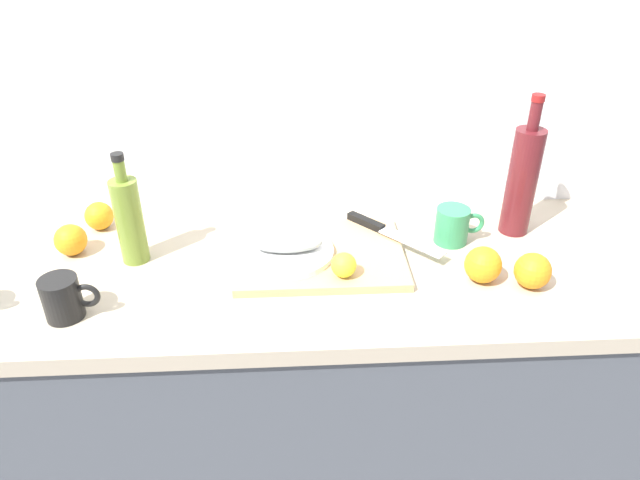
{
  "coord_description": "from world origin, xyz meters",
  "views": [
    {
      "loc": [
        0.06,
        -1.17,
        1.68
      ],
      "look_at": [
        0.13,
        0.03,
        0.95
      ],
      "focal_mm": 33.15,
      "sensor_mm": 36.0,
      "label": 1
    }
  ],
  "objects_px": {
    "lemon_0": "(344,265)",
    "coffee_mug_2": "(63,298)",
    "orange_0": "(483,265)",
    "olive_oil_bottle": "(129,219)",
    "coffee_mug_0": "(453,225)",
    "wine_bottle": "(522,180)",
    "chef_knife": "(382,229)",
    "white_plate": "(288,252)",
    "fish_fillet": "(288,243)",
    "cutting_board": "(320,254)"
  },
  "relations": [
    {
      "from": "lemon_0",
      "to": "coffee_mug_2",
      "type": "relative_size",
      "value": 0.48
    },
    {
      "from": "orange_0",
      "to": "olive_oil_bottle",
      "type": "bearing_deg",
      "value": 170.72
    },
    {
      "from": "olive_oil_bottle",
      "to": "orange_0",
      "type": "height_order",
      "value": "olive_oil_bottle"
    },
    {
      "from": "coffee_mug_0",
      "to": "coffee_mug_2",
      "type": "height_order",
      "value": "same"
    },
    {
      "from": "olive_oil_bottle",
      "to": "coffee_mug_2",
      "type": "xyz_separation_m",
      "value": [
        -0.1,
        -0.21,
        -0.06
      ]
    },
    {
      "from": "coffee_mug_0",
      "to": "coffee_mug_2",
      "type": "relative_size",
      "value": 1.04
    },
    {
      "from": "coffee_mug_0",
      "to": "wine_bottle",
      "type": "bearing_deg",
      "value": 14.28
    },
    {
      "from": "chef_knife",
      "to": "coffee_mug_0",
      "type": "height_order",
      "value": "coffee_mug_0"
    },
    {
      "from": "white_plate",
      "to": "chef_knife",
      "type": "relative_size",
      "value": 0.94
    },
    {
      "from": "fish_fillet",
      "to": "coffee_mug_0",
      "type": "height_order",
      "value": "coffee_mug_0"
    },
    {
      "from": "coffee_mug_2",
      "to": "orange_0",
      "type": "xyz_separation_m",
      "value": [
        0.9,
        0.08,
        -0.01
      ]
    },
    {
      "from": "coffee_mug_0",
      "to": "lemon_0",
      "type": "bearing_deg",
      "value": -150.08
    },
    {
      "from": "lemon_0",
      "to": "orange_0",
      "type": "distance_m",
      "value": 0.32
    },
    {
      "from": "white_plate",
      "to": "wine_bottle",
      "type": "relative_size",
      "value": 0.6
    },
    {
      "from": "coffee_mug_2",
      "to": "wine_bottle",
      "type": "bearing_deg",
      "value": 15.82
    },
    {
      "from": "wine_bottle",
      "to": "coffee_mug_2",
      "type": "xyz_separation_m",
      "value": [
        -1.05,
        -0.3,
        -0.1
      ]
    },
    {
      "from": "chef_knife",
      "to": "coffee_mug_0",
      "type": "xyz_separation_m",
      "value": [
        0.17,
        -0.02,
        0.02
      ]
    },
    {
      "from": "fish_fillet",
      "to": "coffee_mug_2",
      "type": "distance_m",
      "value": 0.5
    },
    {
      "from": "cutting_board",
      "to": "wine_bottle",
      "type": "xyz_separation_m",
      "value": [
        0.51,
        0.1,
        0.14
      ]
    },
    {
      "from": "chef_knife",
      "to": "wine_bottle",
      "type": "xyz_separation_m",
      "value": [
        0.35,
        0.02,
        0.12
      ]
    },
    {
      "from": "white_plate",
      "to": "coffee_mug_0",
      "type": "relative_size",
      "value": 1.75
    },
    {
      "from": "wine_bottle",
      "to": "lemon_0",
      "type": "bearing_deg",
      "value": -155.53
    },
    {
      "from": "coffee_mug_0",
      "to": "coffee_mug_2",
      "type": "xyz_separation_m",
      "value": [
        -0.88,
        -0.25,
        0.0
      ]
    },
    {
      "from": "cutting_board",
      "to": "coffee_mug_2",
      "type": "height_order",
      "value": "coffee_mug_2"
    },
    {
      "from": "coffee_mug_0",
      "to": "orange_0",
      "type": "height_order",
      "value": "coffee_mug_0"
    },
    {
      "from": "white_plate",
      "to": "coffee_mug_2",
      "type": "bearing_deg",
      "value": -158.72
    },
    {
      "from": "white_plate",
      "to": "olive_oil_bottle",
      "type": "bearing_deg",
      "value": 175.04
    },
    {
      "from": "coffee_mug_2",
      "to": "white_plate",
      "type": "bearing_deg",
      "value": 21.28
    },
    {
      "from": "fish_fillet",
      "to": "lemon_0",
      "type": "distance_m",
      "value": 0.16
    },
    {
      "from": "wine_bottle",
      "to": "white_plate",
      "type": "bearing_deg",
      "value": -168.74
    },
    {
      "from": "olive_oil_bottle",
      "to": "fish_fillet",
      "type": "bearing_deg",
      "value": -4.96
    },
    {
      "from": "white_plate",
      "to": "fish_fillet",
      "type": "relative_size",
      "value": 1.33
    },
    {
      "from": "olive_oil_bottle",
      "to": "wine_bottle",
      "type": "bearing_deg",
      "value": 5.1
    },
    {
      "from": "wine_bottle",
      "to": "coffee_mug_2",
      "type": "relative_size",
      "value": 3.05
    },
    {
      "from": "cutting_board",
      "to": "fish_fillet",
      "type": "bearing_deg",
      "value": -169.46
    },
    {
      "from": "white_plate",
      "to": "wine_bottle",
      "type": "height_order",
      "value": "wine_bottle"
    },
    {
      "from": "cutting_board",
      "to": "coffee_mug_0",
      "type": "xyz_separation_m",
      "value": [
        0.34,
        0.06,
        0.04
      ]
    },
    {
      "from": "cutting_board",
      "to": "olive_oil_bottle",
      "type": "relative_size",
      "value": 1.46
    },
    {
      "from": "white_plate",
      "to": "coffee_mug_0",
      "type": "xyz_separation_m",
      "value": [
        0.41,
        0.07,
        0.02
      ]
    },
    {
      "from": "lemon_0",
      "to": "olive_oil_bottle",
      "type": "xyz_separation_m",
      "value": [
        -0.49,
        0.13,
        0.06
      ]
    },
    {
      "from": "cutting_board",
      "to": "coffee_mug_2",
      "type": "bearing_deg",
      "value": -160.16
    },
    {
      "from": "cutting_board",
      "to": "coffee_mug_0",
      "type": "distance_m",
      "value": 0.34
    },
    {
      "from": "white_plate",
      "to": "fish_fillet",
      "type": "xyz_separation_m",
      "value": [
        0.0,
        -0.0,
        0.03
      ]
    },
    {
      "from": "chef_knife",
      "to": "olive_oil_bottle",
      "type": "bearing_deg",
      "value": -127.89
    },
    {
      "from": "olive_oil_bottle",
      "to": "coffee_mug_2",
      "type": "height_order",
      "value": "olive_oil_bottle"
    },
    {
      "from": "fish_fillet",
      "to": "wine_bottle",
      "type": "distance_m",
      "value": 0.61
    },
    {
      "from": "wine_bottle",
      "to": "coffee_mug_0",
      "type": "height_order",
      "value": "wine_bottle"
    },
    {
      "from": "white_plate",
      "to": "cutting_board",
      "type": "bearing_deg",
      "value": 10.54
    },
    {
      "from": "coffee_mug_0",
      "to": "white_plate",
      "type": "bearing_deg",
      "value": -170.03
    },
    {
      "from": "wine_bottle",
      "to": "coffee_mug_0",
      "type": "xyz_separation_m",
      "value": [
        -0.17,
        -0.04,
        -0.1
      ]
    }
  ]
}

